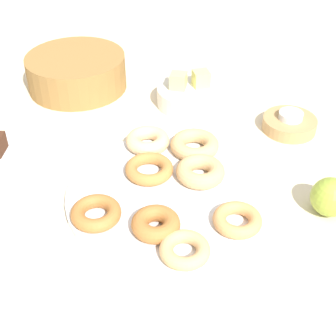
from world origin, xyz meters
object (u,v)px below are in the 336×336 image
at_px(donut_7, 96,213).
at_px(tealight, 290,115).
at_px(basket, 76,72).
at_px(candle_holder, 289,124).
at_px(donut_1, 238,220).
at_px(melon_chunk_left, 178,81).
at_px(donut_plate, 168,195).
at_px(donut_4, 156,224).
at_px(fruit_bowl, 189,96).
at_px(donut_0, 194,145).
at_px(melon_chunk_right, 200,78).
at_px(donut_5, 147,141).
at_px(donut_3, 200,171).
at_px(donut_2, 149,169).
at_px(donut_6, 185,250).
at_px(apple, 331,196).

height_order(donut_7, tealight, tealight).
bearing_deg(basket, candle_holder, -21.57).
distance_m(donut_1, donut_7, 0.23).
xyz_separation_m(candle_holder, melon_chunk_left, (-0.24, 0.11, 0.05)).
relative_size(donut_plate, donut_4, 4.56).
bearing_deg(fruit_bowl, donut_0, -89.23).
relative_size(candle_holder, melon_chunk_left, 3.21).
relative_size(candle_holder, fruit_bowl, 0.76).
relative_size(donut_1, donut_7, 0.96).
bearing_deg(donut_7, melon_chunk_right, 64.60).
height_order(donut_5, fruit_bowl, same).
bearing_deg(donut_3, donut_5, 134.97).
bearing_deg(fruit_bowl, candle_holder, -26.88).
relative_size(donut_0, fruit_bowl, 0.64).
height_order(donut_1, melon_chunk_right, melon_chunk_right).
relative_size(donut_1, tealight, 1.57).
bearing_deg(donut_2, melon_chunk_right, 69.19).
xyz_separation_m(donut_0, donut_7, (-0.17, -0.19, -0.00)).
xyz_separation_m(donut_0, donut_3, (0.01, -0.09, 0.00)).
bearing_deg(melon_chunk_right, donut_2, -110.81).
relative_size(donut_6, melon_chunk_left, 2.21).
bearing_deg(candle_holder, donut_7, -142.55).
height_order(donut_0, donut_5, same).
height_order(donut_2, donut_3, donut_3).
relative_size(donut_plate, donut_3, 4.05).
bearing_deg(candle_holder, donut_plate, -139.54).
xyz_separation_m(donut_7, melon_chunk_left, (0.14, 0.40, 0.03)).
relative_size(donut_6, candle_holder, 0.69).
relative_size(donut_2, melon_chunk_left, 2.51).
bearing_deg(donut_4, donut_plate, 78.47).
bearing_deg(donut_2, fruit_bowl, 73.21).
relative_size(fruit_bowl, melon_chunk_left, 4.20).
xyz_separation_m(donut_7, tealight, (0.38, 0.29, 0.01)).
distance_m(candle_holder, basket, 0.53).
bearing_deg(donut_2, donut_1, -42.30).
distance_m(candle_holder, tealight, 0.02).
relative_size(fruit_bowl, apple, 2.19).
height_order(donut_0, fruit_bowl, same).
distance_m(candle_holder, apple, 0.26).
height_order(donut_3, candle_holder, donut_3).
bearing_deg(donut_1, donut_4, -174.57).
xyz_separation_m(donut_3, tealight, (0.20, 0.19, 0.01)).
bearing_deg(donut_5, donut_2, -86.34).
bearing_deg(donut_2, candle_holder, 30.17).
bearing_deg(tealight, donut_plate, -139.54).
xyz_separation_m(donut_3, donut_7, (-0.18, -0.11, -0.00)).
xyz_separation_m(basket, melon_chunk_left, (0.25, -0.08, 0.02)).
bearing_deg(donut_3, donut_1, -66.25).
bearing_deg(candle_holder, fruit_bowl, 153.12).
xyz_separation_m(donut_6, fruit_bowl, (0.02, 0.48, -0.00)).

